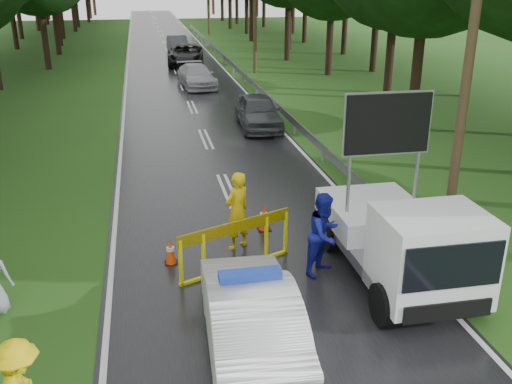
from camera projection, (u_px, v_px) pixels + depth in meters
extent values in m
plane|color=#204A15|center=(270.00, 289.00, 12.16)|extent=(160.00, 160.00, 0.00)
cube|color=black|center=(176.00, 70.00, 39.63)|extent=(7.00, 140.00, 0.02)
cylinder|color=gray|center=(432.00, 259.00, 12.71)|extent=(0.12, 0.12, 0.70)
cube|color=gray|center=(229.00, 61.00, 40.11)|extent=(0.05, 60.00, 0.30)
cylinder|color=#463720|center=(473.00, 34.00, 13.15)|extent=(0.24, 0.24, 10.00)
imported|color=silver|center=(250.00, 315.00, 9.94)|extent=(1.71, 4.40, 1.43)
cube|color=#1938A5|center=(250.00, 276.00, 9.66)|extent=(1.08, 0.35, 0.14)
cube|color=gray|center=(389.00, 247.00, 12.78)|extent=(2.05, 4.27, 0.25)
cube|color=white|center=(373.00, 213.00, 13.56)|extent=(2.14, 2.44, 0.56)
cube|color=white|center=(430.00, 256.00, 10.85)|extent=(2.04, 1.63, 1.72)
cube|color=black|center=(454.00, 267.00, 10.02)|extent=(1.88, 0.05, 0.86)
cube|color=black|center=(388.00, 124.00, 12.38)|extent=(1.93, 0.13, 1.32)
cylinder|color=black|center=(383.00, 305.00, 10.80)|extent=(0.29, 0.85, 0.85)
cylinder|color=black|center=(476.00, 294.00, 11.14)|extent=(0.29, 0.85, 0.85)
cylinder|color=black|center=(330.00, 233.00, 13.77)|extent=(0.29, 0.85, 0.85)
cylinder|color=black|center=(405.00, 227.00, 14.11)|extent=(0.29, 0.85, 0.85)
cube|color=#F6EC0D|center=(181.00, 264.00, 12.05)|extent=(0.09, 0.09, 1.11)
cube|color=#F6EC0D|center=(204.00, 257.00, 12.34)|extent=(0.09, 0.09, 1.11)
cube|color=#F6EC0D|center=(266.00, 238.00, 13.21)|extent=(0.09, 0.09, 1.11)
cube|color=#F6EC0D|center=(285.00, 233.00, 13.49)|extent=(0.09, 0.09, 1.11)
cube|color=#F2CC00|center=(236.00, 227.00, 12.59)|extent=(2.67, 1.16, 0.28)
imported|color=yellow|center=(237.00, 211.00, 13.64)|extent=(0.85, 0.79, 1.96)
imported|color=#161C95|center=(324.00, 234.00, 12.52)|extent=(1.17, 1.14, 1.89)
imported|color=#3B3E43|center=(258.00, 112.00, 24.61)|extent=(1.89, 4.32, 1.45)
imported|color=#B0B1B8|center=(197.00, 76.00, 33.64)|extent=(2.28, 4.66, 1.30)
imported|color=black|center=(186.00, 55.00, 41.62)|extent=(3.06, 5.61, 1.49)
imported|color=#44464D|center=(178.00, 44.00, 48.28)|extent=(1.75, 4.39, 1.42)
cube|color=black|center=(228.00, 293.00, 11.99)|extent=(0.36, 0.36, 0.03)
cone|color=#FF4108|center=(228.00, 277.00, 11.85)|extent=(0.29, 0.29, 0.74)
cube|color=black|center=(264.00, 230.00, 14.94)|extent=(0.35, 0.35, 0.03)
cone|color=#FF4108|center=(264.00, 217.00, 14.81)|extent=(0.29, 0.29, 0.72)
cube|color=black|center=(171.00, 263.00, 13.21)|extent=(0.30, 0.30, 0.03)
cone|color=#FF4108|center=(171.00, 251.00, 13.10)|extent=(0.25, 0.25, 0.62)
cube|color=black|center=(367.00, 215.00, 15.83)|extent=(0.35, 0.35, 0.03)
cone|color=#FF4108|center=(368.00, 203.00, 15.70)|extent=(0.29, 0.29, 0.73)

